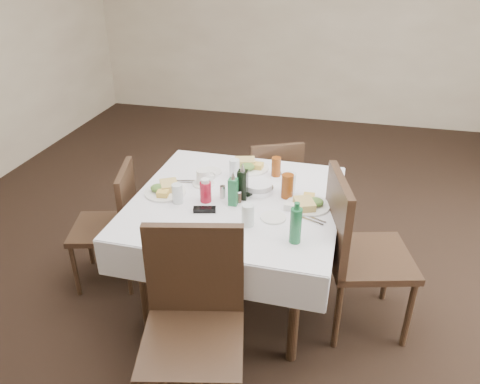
{
  "coord_description": "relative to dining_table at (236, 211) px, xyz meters",
  "views": [
    {
      "loc": [
        0.4,
        -2.63,
        2.15
      ],
      "look_at": [
        -0.19,
        -0.2,
        0.8
      ],
      "focal_mm": 35.0,
      "sensor_mm": 36.0,
      "label": 1
    }
  ],
  "objects": [
    {
      "name": "water_w",
      "position": [
        -0.33,
        -0.13,
        0.15
      ],
      "size": [
        0.06,
        0.06,
        0.12
      ],
      "color": "silver",
      "rests_on": "dining_table"
    },
    {
      "name": "iced_tea_b",
      "position": [
        0.3,
        0.09,
        0.16
      ],
      "size": [
        0.07,
        0.07,
        0.15
      ],
      "color": "brown",
      "rests_on": "dining_table"
    },
    {
      "name": "room_shell",
      "position": [
        0.21,
        0.22,
        1.04
      ],
      "size": [
        6.04,
        7.04,
        2.8
      ],
      "color": "tan",
      "rests_on": "ground"
    },
    {
      "name": "sugar_caddy",
      "position": [
        0.34,
        -0.05,
        0.11
      ],
      "size": [
        0.08,
        0.05,
        0.04
      ],
      "color": "white",
      "rests_on": "dining_table"
    },
    {
      "name": "ketchup_bottle",
      "position": [
        -0.17,
        -0.07,
        0.16
      ],
      "size": [
        0.07,
        0.07,
        0.15
      ],
      "color": "#AC1329",
      "rests_on": "dining_table"
    },
    {
      "name": "meal_south",
      "position": [
        -0.01,
        -0.43,
        0.11
      ],
      "size": [
        0.23,
        0.23,
        0.05
      ],
      "color": "white",
      "rests_on": "dining_table"
    },
    {
      "name": "cutlery_s",
      "position": [
        -0.11,
        -0.44,
        0.09
      ],
      "size": [
        0.11,
        0.18,
        0.01
      ],
      "color": "silver",
      "rests_on": "dining_table"
    },
    {
      "name": "water_s",
      "position": [
        0.14,
        -0.27,
        0.15
      ],
      "size": [
        0.07,
        0.07,
        0.13
      ],
      "color": "silver",
      "rests_on": "dining_table"
    },
    {
      "name": "dining_table",
      "position": [
        0.0,
        0.0,
        0.0
      ],
      "size": [
        1.26,
        1.26,
        0.76
      ],
      "color": "black",
      "rests_on": "ground"
    },
    {
      "name": "salt_shaker",
      "position": [
        -0.08,
        -0.01,
        0.13
      ],
      "size": [
        0.04,
        0.04,
        0.08
      ],
      "color": "white",
      "rests_on": "dining_table"
    },
    {
      "name": "coffee_mug",
      "position": [
        -0.25,
        0.13,
        0.13
      ],
      "size": [
        0.15,
        0.14,
        0.1
      ],
      "color": "white",
      "rests_on": "dining_table"
    },
    {
      "name": "side_plate_b",
      "position": [
        0.26,
        -0.17,
        0.09
      ],
      "size": [
        0.15,
        0.15,
        0.01
      ],
      "color": "white",
      "rests_on": "dining_table"
    },
    {
      "name": "oil_cruet_dark",
      "position": [
        0.04,
        0.01,
        0.19
      ],
      "size": [
        0.06,
        0.06,
        0.24
      ],
      "color": "black",
      "rests_on": "dining_table"
    },
    {
      "name": "cutlery_w",
      "position": [
        -0.38,
        0.13,
        0.09
      ],
      "size": [
        0.17,
        0.08,
        0.01
      ],
      "color": "silver",
      "rests_on": "dining_table"
    },
    {
      "name": "water_e",
      "position": [
        0.3,
        0.17,
        0.15
      ],
      "size": [
        0.07,
        0.07,
        0.13
      ],
      "color": "silver",
      "rests_on": "dining_table"
    },
    {
      "name": "chair_north",
      "position": [
        0.09,
        0.8,
        -0.2
      ],
      "size": [
        0.53,
        0.53,
        0.84
      ],
      "color": "black",
      "rests_on": "ground"
    },
    {
      "name": "cutlery_e",
      "position": [
        0.46,
        -0.13,
        0.09
      ],
      "size": [
        0.2,
        0.12,
        0.01
      ],
      "color": "silver",
      "rests_on": "dining_table"
    },
    {
      "name": "pepper_shaker",
      "position": [
        0.02,
        -0.04,
        0.12
      ],
      "size": [
        0.03,
        0.03,
        0.08
      ],
      "color": "#453126",
      "rests_on": "dining_table"
    },
    {
      "name": "iced_tea_a",
      "position": [
        0.18,
        0.37,
        0.15
      ],
      "size": [
        0.06,
        0.06,
        0.13
      ],
      "color": "brown",
      "rests_on": "dining_table"
    },
    {
      "name": "bread_basket",
      "position": [
        0.11,
        0.12,
        0.12
      ],
      "size": [
        0.19,
        0.19,
        0.06
      ],
      "color": "silver",
      "rests_on": "dining_table"
    },
    {
      "name": "meal_west",
      "position": [
        -0.45,
        -0.03,
        0.11
      ],
      "size": [
        0.26,
        0.26,
        0.06
      ],
      "color": "white",
      "rests_on": "dining_table"
    },
    {
      "name": "cutlery_n",
      "position": [
        0.18,
        0.44,
        0.09
      ],
      "size": [
        0.09,
        0.16,
        0.01
      ],
      "color": "silver",
      "rests_on": "dining_table"
    },
    {
      "name": "chair_south",
      "position": [
        -0.0,
        -0.82,
        -0.1
      ],
      "size": [
        0.57,
        0.57,
        1.0
      ],
      "color": "black",
      "rests_on": "ground"
    },
    {
      "name": "meal_north",
      "position": [
        -0.02,
        0.43,
        0.11
      ],
      "size": [
        0.26,
        0.26,
        0.06
      ],
      "color": "white",
      "rests_on": "dining_table"
    },
    {
      "name": "water_n",
      "position": [
        -0.08,
        0.28,
        0.15
      ],
      "size": [
        0.07,
        0.07,
        0.12
      ],
      "color": "silver",
      "rests_on": "dining_table"
    },
    {
      "name": "chair_west",
      "position": [
        -0.85,
        -0.0,
        -0.18
      ],
      "size": [
        0.5,
        0.5,
        0.87
      ],
      "color": "black",
      "rests_on": "ground"
    },
    {
      "name": "side_plate_a",
      "position": [
        -0.26,
        0.31,
        0.09
      ],
      "size": [
        0.16,
        0.16,
        0.01
      ],
      "color": "white",
      "rests_on": "dining_table"
    },
    {
      "name": "meal_east",
      "position": [
        0.44,
        0.01,
        0.11
      ],
      "size": [
        0.26,
        0.26,
        0.06
      ],
      "color": "white",
      "rests_on": "dining_table"
    },
    {
      "name": "sunglasses",
      "position": [
        -0.14,
        -0.19,
        0.1
      ],
      "size": [
        0.14,
        0.07,
        0.03
      ],
      "color": "black",
      "rests_on": "dining_table"
    },
    {
      "name": "oil_cruet_green",
      "position": [
        0.0,
        -0.07,
        0.18
      ],
      "size": [
        0.05,
        0.05,
        0.22
      ],
      "color": "#206D3F",
      "rests_on": "dining_table"
    },
    {
      "name": "ground_plane",
      "position": [
        0.21,
        0.22,
        -0.68
      ],
      "size": [
        7.0,
        7.0,
        0.0
      ],
      "primitive_type": "plane",
      "color": "black"
    },
    {
      "name": "chair_east",
      "position": [
        0.73,
        -0.07,
        -0.09
      ],
      "size": [
        0.59,
        0.59,
        1.02
      ],
      "color": "black",
      "rests_on": "ground"
    },
    {
      "name": "green_bottle",
      "position": [
        0.41,
        -0.37,
        0.19
      ],
      "size": [
        0.06,
        0.06,
        0.23
      ],
      "color": "#206D3F",
      "rests_on": "dining_table"
    }
  ]
}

